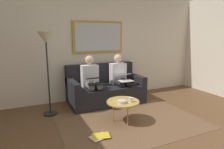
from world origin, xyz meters
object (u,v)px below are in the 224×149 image
framed_mirror (98,37)px  cup (131,100)px  laptop_white (124,77)px  couch (105,89)px  person_right (91,79)px  standing_lamp (46,47)px  magazine_stack (100,136)px  person_left (120,76)px  coffee_table (123,102)px  laptop_black (95,81)px  bowl (122,102)px

framed_mirror → cup: (0.04, 1.70, -1.10)m
laptop_white → couch: bearing=-39.9°
cup → person_right: size_ratio=0.08×
couch → standing_lamp: (1.32, 0.27, 1.06)m
standing_lamp → magazine_stack: bearing=113.8°
framed_mirror → standing_lamp: 1.49m
cup → person_left: (-0.41, -1.25, 0.16)m
coffee_table → cup: 0.15m
magazine_stack → framed_mirror: bearing=-110.9°
framed_mirror → standing_lamp: bearing=26.4°
magazine_stack → couch: bearing=-115.5°
coffee_table → person_right: bearing=-79.2°
couch → laptop_black: couch is taller
cup → magazine_stack: bearing=19.7°
framed_mirror → standing_lamp: size_ratio=0.78×
framed_mirror → person_right: (0.37, 0.46, -0.94)m
cup → magazine_stack: 0.86m
couch → coffee_table: (0.15, 1.22, 0.08)m
bowl → laptop_white: size_ratio=0.42×
couch → framed_mirror: 1.30m
cup → person_left: person_left is taller
person_left → magazine_stack: 1.96m
bowl → person_right: person_right is taller
person_right → magazine_stack: person_right is taller
framed_mirror → person_left: size_ratio=1.13×
coffee_table → couch: bearing=-96.8°
laptop_black → standing_lamp: bearing=-2.8°
laptop_white → laptop_black: bearing=0.6°
coffee_table → person_left: 1.28m
coffee_table → person_left: person_left is taller
person_left → person_right: (0.73, 0.00, 0.00)m
laptop_white → standing_lamp: (1.69, -0.04, 0.74)m
cup → laptop_black: 1.07m
magazine_stack → coffee_table: bearing=-149.8°
bowl → person_right: 1.25m
coffee_table → bowl: bearing=48.5°
standing_lamp → coffee_table: bearing=141.1°
framed_mirror → person_left: framed_mirror is taller
person_left → laptop_black: 0.77m
couch → person_left: size_ratio=1.53×
person_left → cup: bearing=71.8°
couch → magazine_stack: couch is taller
magazine_stack → standing_lamp: size_ratio=0.21×
coffee_table → person_left: bearing=-114.0°
magazine_stack → laptop_white: bearing=-131.4°
person_right → standing_lamp: (0.96, 0.20, 0.76)m
bowl → magazine_stack: bowl is taller
couch → coffee_table: 1.23m
laptop_black → person_right: bearing=-90.0°
cup → bowl: size_ratio=0.57×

